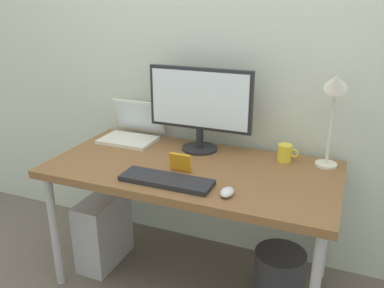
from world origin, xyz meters
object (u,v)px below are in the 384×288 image
(keyboard, at_px, (166,180))
(computer_tower, at_px, (104,230))
(laptop, at_px, (133,130))
(monitor, at_px, (200,104))
(coffee_mug, at_px, (285,153))
(desk_lamp, at_px, (334,98))
(desk, at_px, (192,176))
(mouse, at_px, (227,192))
(wastebasket, at_px, (279,277))
(photo_frame, at_px, (180,162))

(keyboard, relative_size, computer_tower, 1.05)
(laptop, relative_size, keyboard, 0.73)
(monitor, xyz_separation_m, coffee_mug, (0.47, 0.01, -0.22))
(desk_lamp, height_order, computer_tower, desk_lamp)
(desk, bearing_deg, mouse, -42.59)
(coffee_mug, bearing_deg, laptop, 179.57)
(coffee_mug, height_order, wastebasket, coffee_mug)
(keyboard, height_order, computer_tower, keyboard)
(coffee_mug, relative_size, wastebasket, 0.36)
(laptop, height_order, keyboard, laptop)
(desk, xyz_separation_m, coffee_mug, (0.42, 0.25, 0.10))
(desk_lamp, relative_size, wastebasket, 1.68)
(desk, bearing_deg, photo_frame, -109.33)
(desk, xyz_separation_m, photo_frame, (-0.03, -0.08, 0.11))
(desk, distance_m, mouse, 0.37)
(desk_lamp, height_order, photo_frame, desk_lamp)
(desk, xyz_separation_m, wastebasket, (0.48, 0.01, -0.49))
(mouse, distance_m, wastebasket, 0.66)
(monitor, relative_size, coffee_mug, 5.36)
(desk_lamp, bearing_deg, coffee_mug, 176.55)
(desk_lamp, xyz_separation_m, computer_tower, (-1.18, -0.27, -0.85))
(wastebasket, bearing_deg, desk, -179.09)
(wastebasket, bearing_deg, monitor, 157.03)
(desk_lamp, xyz_separation_m, coffee_mug, (-0.21, 0.01, -0.32))
(desk_lamp, distance_m, photo_frame, 0.80)
(photo_frame, bearing_deg, computer_tower, 175.10)
(desk, relative_size, laptop, 4.58)
(computer_tower, bearing_deg, coffee_mug, 16.16)
(photo_frame, relative_size, wastebasket, 0.37)
(mouse, distance_m, computer_tower, 0.98)
(mouse, distance_m, photo_frame, 0.34)
(monitor, relative_size, keyboard, 1.33)
(desk_lamp, relative_size, mouse, 5.60)
(coffee_mug, distance_m, photo_frame, 0.56)
(laptop, bearing_deg, computer_tower, -101.69)
(monitor, distance_m, keyboard, 0.52)
(laptop, height_order, desk_lamp, desk_lamp)
(desk, height_order, monitor, monitor)
(keyboard, height_order, coffee_mug, coffee_mug)
(coffee_mug, relative_size, photo_frame, 0.99)
(desk, height_order, mouse, mouse)
(desk, xyz_separation_m, monitor, (-0.05, 0.23, 0.32))
(keyboard, xyz_separation_m, computer_tower, (-0.52, 0.19, -0.50))
(keyboard, bearing_deg, mouse, -3.34)
(desk, relative_size, monitor, 2.50)
(coffee_mug, bearing_deg, wastebasket, -76.48)
(desk_lamp, bearing_deg, mouse, -127.65)
(monitor, relative_size, mouse, 6.51)
(computer_tower, bearing_deg, desk_lamp, 12.86)
(desk, height_order, computer_tower, desk)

